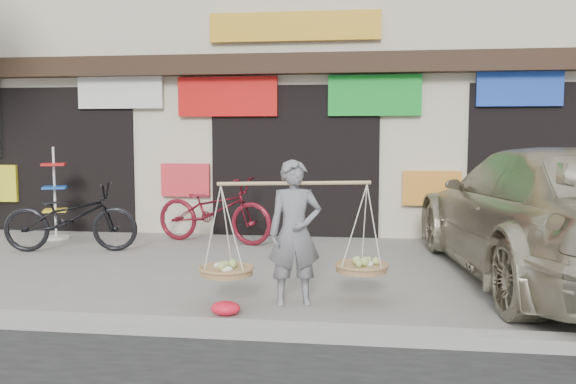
# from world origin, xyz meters

# --- Properties ---
(ground) EXTENTS (70.00, 70.00, 0.00)m
(ground) POSITION_xyz_m (0.00, 0.00, 0.00)
(ground) COLOR gray
(ground) RESTS_ON ground
(kerb) EXTENTS (70.00, 0.25, 0.12)m
(kerb) POSITION_xyz_m (0.00, -2.00, 0.06)
(kerb) COLOR gray
(kerb) RESTS_ON ground
(shophouse_block) EXTENTS (14.00, 6.32, 7.00)m
(shophouse_block) POSITION_xyz_m (-0.00, 6.42, 3.45)
(shophouse_block) COLOR beige
(shophouse_block) RESTS_ON ground
(street_vendor) EXTENTS (1.98, 0.92, 1.56)m
(street_vendor) POSITION_xyz_m (0.54, -0.90, 0.72)
(street_vendor) COLOR slate
(street_vendor) RESTS_ON ground
(bike_0) EXTENTS (2.16, 1.09, 1.08)m
(bike_0) POSITION_xyz_m (-3.30, 1.61, 0.54)
(bike_0) COLOR black
(bike_0) RESTS_ON ground
(bike_2) EXTENTS (2.24, 1.23, 1.12)m
(bike_2) POSITION_xyz_m (-1.27, 2.65, 0.56)
(bike_2) COLOR maroon
(bike_2) RESTS_ON ground
(suv) EXTENTS (2.97, 6.04, 1.69)m
(suv) POSITION_xyz_m (3.57, 0.58, 0.84)
(suv) COLOR #AFA88D
(suv) RESTS_ON ground
(display_rack) EXTENTS (0.50, 0.50, 1.61)m
(display_rack) POSITION_xyz_m (-4.12, 2.63, 0.65)
(display_rack) COLOR silver
(display_rack) RESTS_ON ground
(red_bag) EXTENTS (0.31, 0.25, 0.14)m
(red_bag) POSITION_xyz_m (-0.11, -1.39, 0.07)
(red_bag) COLOR red
(red_bag) RESTS_ON ground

